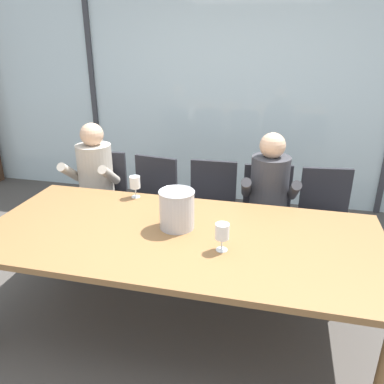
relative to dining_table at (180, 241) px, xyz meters
The scene contains 15 objects.
ground 1.21m from the dining_table, 90.00° to the left, with size 14.00×14.00×0.00m, color #4C4742.
window_glass_panel 2.47m from the dining_table, 90.00° to the left, with size 7.79×0.03×2.60m, color silver.
window_mullion_left 3.01m from the dining_table, 126.49° to the left, with size 0.06×0.06×2.60m, color #38383D.
hillside_vineyard 6.56m from the dining_table, 90.00° to the left, with size 13.79×2.40×1.98m, color #386633.
dining_table is the anchor object (origin of this frame).
chair_near_curtain 1.48m from the dining_table, 135.74° to the left, with size 0.47×0.47×0.90m.
chair_left_of_center 1.13m from the dining_table, 118.70° to the left, with size 0.50×0.50×0.90m.
chair_center 1.00m from the dining_table, 88.52° to the left, with size 0.45×0.45×0.90m.
chair_right_of_center 1.13m from the dining_table, 62.10° to the left, with size 0.50×0.50×0.90m.
chair_near_window_right 1.44m from the dining_table, 44.97° to the left, with size 0.49×0.49×0.90m.
person_beige_jumper 1.36m from the dining_table, 141.00° to the left, with size 0.47×0.62×1.22m.
person_charcoal_jacket 1.01m from the dining_table, 58.19° to the left, with size 0.48×0.63×1.22m.
ice_bucket_primary 0.21m from the dining_table, 115.25° to the left, with size 0.24×0.24×0.26m.
wine_glass_by_left_taster 0.38m from the dining_table, 25.61° to the right, with size 0.08×0.08×0.17m.
wine_glass_near_bucket 0.73m from the dining_table, 134.78° to the left, with size 0.08×0.08×0.17m.
Camera 1 is at (0.59, -2.11, 1.93)m, focal length 35.71 mm.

